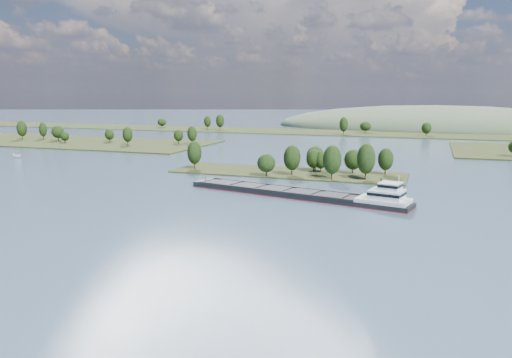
% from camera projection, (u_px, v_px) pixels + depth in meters
% --- Properties ---
extents(ground, '(1800.00, 1800.00, 0.00)m').
position_uv_depth(ground, '(236.00, 202.00, 160.18)').
color(ground, '#37505F').
rests_on(ground, ground).
extents(tree_island, '(100.00, 31.32, 15.70)m').
position_uv_depth(tree_island, '(303.00, 165.00, 211.75)').
color(tree_island, '#262F15').
rests_on(tree_island, ground).
extents(left_bank, '(300.00, 80.00, 15.43)m').
position_uv_depth(left_bank, '(17.00, 139.00, 365.16)').
color(left_bank, '#262F15').
rests_on(left_bank, ground).
extents(back_shoreline, '(900.00, 60.00, 15.47)m').
position_uv_depth(back_shoreline, '(368.00, 133.00, 417.46)').
color(back_shoreline, '#262F15').
rests_on(back_shoreline, ground).
extents(hill_west, '(320.00, 160.00, 44.00)m').
position_uv_depth(hill_west, '(434.00, 128.00, 493.55)').
color(hill_west, '#42563B').
rests_on(hill_west, ground).
extents(cargo_barge, '(79.99, 26.78, 10.80)m').
position_uv_depth(cargo_barge, '(309.00, 194.00, 165.81)').
color(cargo_barge, black).
rests_on(cargo_barge, ground).
extents(motorboat, '(6.01, 2.66, 2.26)m').
position_uv_depth(motorboat, '(17.00, 156.00, 267.19)').
color(motorboat, white).
rests_on(motorboat, ground).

